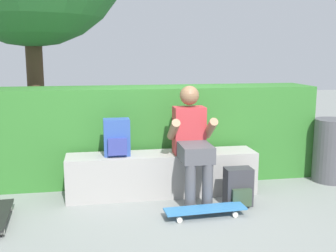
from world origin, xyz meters
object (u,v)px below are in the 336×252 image
object	(u,v)px
person_skater	(192,139)
backpack_on_ground	(238,188)
bench_main	(162,174)
backpack_on_bench	(117,138)
skateboard_near_person	(205,209)
trash_bin	(332,150)

from	to	relation	value
person_skater	backpack_on_ground	distance (m)	0.70
bench_main	backpack_on_bench	world-z (taller)	backpack_on_bench
backpack_on_bench	skateboard_near_person	bearing A→B (deg)	-41.29
skateboard_near_person	backpack_on_bench	size ratio (longest dim) A/B	2.02
backpack_on_ground	trash_bin	size ratio (longest dim) A/B	0.51
person_skater	trash_bin	world-z (taller)	person_skater
person_skater	trash_bin	xyz separation A→B (m)	(1.85, 0.33, -0.28)
skateboard_near_person	trash_bin	xyz separation A→B (m)	(1.84, 0.84, 0.31)
person_skater	bench_main	bearing A→B (deg)	144.22
bench_main	trash_bin	bearing A→B (deg)	3.25
trash_bin	skateboard_near_person	bearing A→B (deg)	-155.48
skateboard_near_person	trash_bin	bearing A→B (deg)	24.52
person_skater	skateboard_near_person	xyz separation A→B (m)	(0.02, -0.51, -0.60)
backpack_on_bench	trash_bin	xyz separation A→B (m)	(2.64, 0.13, -0.28)
bench_main	person_skater	distance (m)	0.56
backpack_on_bench	person_skater	bearing A→B (deg)	-14.14
skateboard_near_person	backpack_on_ground	size ratio (longest dim) A/B	2.02
trash_bin	person_skater	bearing A→B (deg)	-169.91
backpack_on_bench	trash_bin	size ratio (longest dim) A/B	0.51
skateboard_near_person	trash_bin	world-z (taller)	trash_bin
bench_main	backpack_on_ground	bearing A→B (deg)	-33.39
skateboard_near_person	backpack_on_ground	distance (m)	0.50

